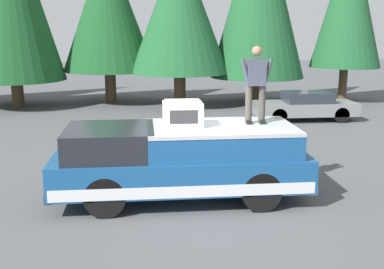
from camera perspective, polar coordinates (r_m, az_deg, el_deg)
The scene contains 7 objects.
ground_plane at distance 10.45m, azimuth 0.61°, elevation -8.27°, with size 90.00×90.00×0.00m, color #4C4F51.
pickup_truck at distance 10.48m, azimuth -1.32°, elevation -3.18°, with size 2.01×5.54×1.65m.
compressor_unit at distance 10.25m, azimuth -1.13°, elevation 2.51°, with size 0.65×0.84×0.56m.
person_on_truck_bed at distance 10.58m, azimuth 7.64°, elevation 6.14°, with size 0.29×0.72×1.69m.
parked_car_grey at distance 20.15m, azimuth 13.35°, elevation 3.33°, with size 1.64×4.10×1.16m.
conifer_center_left at distance 23.17m, azimuth -1.52°, elevation 14.83°, with size 4.72×4.72×7.66m.
conifer_center_right at distance 24.47m, azimuth -10.03°, elevation 14.75°, with size 4.56×4.56×7.82m.
Camera 1 is at (-9.69, 1.11, 3.74)m, focal length 44.72 mm.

